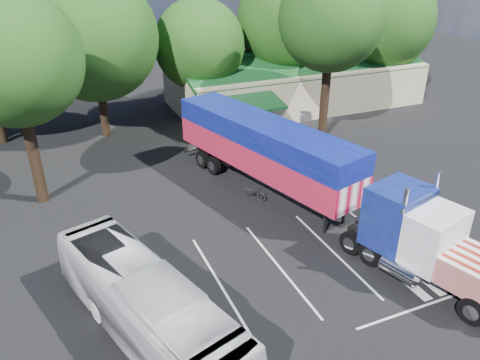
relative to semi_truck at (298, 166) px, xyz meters
name	(u,v)px	position (x,y,z in m)	size (l,w,h in m)	color
ground	(234,211)	(-3.73, 0.96, -2.76)	(120.00, 120.00, 0.00)	black
event_hall	(292,82)	(10.01, 18.77, -0.55)	(24.20, 14.12, 5.55)	tan
tree_row_c	(94,37)	(-8.73, 17.16, 5.27)	(10.00, 10.00, 13.05)	black
tree_row_d	(199,45)	(0.27, 18.46, 3.82)	(8.00, 8.00, 10.60)	black
tree_row_e	(288,21)	(9.27, 18.96, 5.32)	(9.60, 9.60, 12.90)	black
tree_row_f	(382,20)	(19.27, 17.76, 5.03)	(10.40, 10.40, 13.00)	black
tree_near_left	(13,59)	(-14.23, 6.96, 6.05)	(7.60, 7.60, 12.65)	black
tree_near_right	(331,19)	(7.77, 9.46, 6.70)	(8.00, 8.00, 13.50)	black
semi_truck	(298,166)	(0.00, 0.00, 0.00)	(8.96, 23.23, 4.89)	black
woman	(357,232)	(0.77, -5.04, -1.82)	(0.69, 0.45, 1.88)	black
bicycle	(254,192)	(-1.93, 1.96, -2.32)	(0.59, 1.69, 0.89)	black
tour_bus	(147,306)	(-10.73, -7.04, -1.18)	(2.66, 11.39, 3.17)	silver
silver_sedan	(285,112)	(6.97, 14.45, -1.98)	(1.65, 4.73, 1.56)	#A6A8AD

